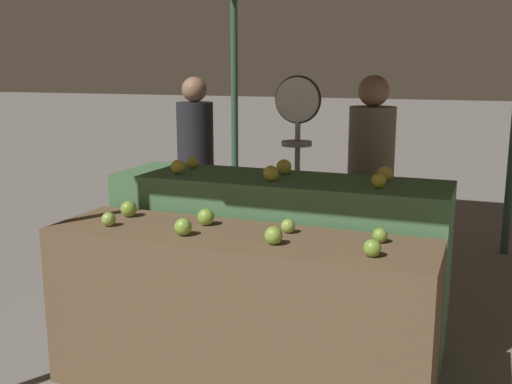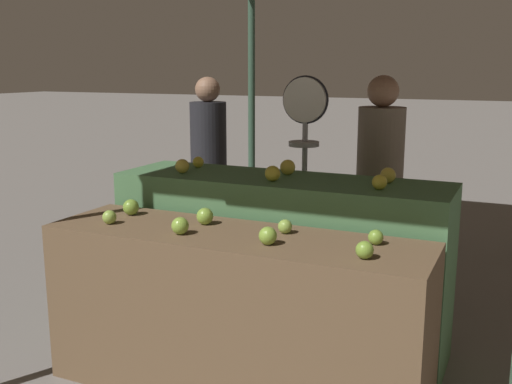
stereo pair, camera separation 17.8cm
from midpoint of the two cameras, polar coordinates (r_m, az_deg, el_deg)
The scene contains 19 objects.
display_counter_front at distance 3.06m, azimuth -3.48°, elevation -11.62°, with size 1.93×0.55×0.84m, color brown.
display_counter_back at distance 3.55m, azimuth 0.58°, elevation -6.73°, with size 1.93×0.55×1.02m, color #4C7A4C.
apple_front_0 at distance 3.16m, azimuth -15.44°, elevation -2.53°, with size 0.07×0.07×0.07m, color #8EB247.
apple_front_1 at distance 2.91m, azimuth -8.70°, elevation -3.32°, with size 0.09×0.09×0.09m, color #84AD3D.
apple_front_2 at distance 2.74m, azimuth -0.18°, elevation -4.18°, with size 0.08×0.08×0.08m, color #84AD3D.
apple_front_3 at distance 2.59m, azimuth 9.09°, elevation -5.31°, with size 0.08×0.08×0.08m, color #7AA338.
apple_front_4 at distance 3.33m, azimuth -13.54°, elevation -1.58°, with size 0.09×0.09×0.09m, color #7AA338.
apple_front_5 at distance 3.09m, azimuth -6.44°, elevation -2.39°, with size 0.09×0.09×0.09m, color #84AD3D.
apple_front_6 at distance 2.93m, azimuth 1.34°, elevation -3.27°, with size 0.07×0.07×0.07m, color #8EB247.
apple_front_7 at distance 2.81m, azimuth 9.95°, elevation -4.10°, with size 0.07×0.07×0.07m, color #7AA338.
apple_back_0 at distance 3.58m, azimuth -8.88°, elevation 2.38°, with size 0.08×0.08×0.08m, color yellow.
apple_back_1 at distance 3.30m, azimuth -0.07°, elevation 1.78°, with size 0.09×0.09×0.09m, color gold.
apple_back_2 at distance 3.16m, azimuth 10.04°, elevation 1.04°, with size 0.08×0.08×0.08m, color gold.
apple_back_3 at distance 3.77m, azimuth -7.44°, elevation 2.79°, with size 0.07×0.07×0.07m, color gold.
apple_back_4 at distance 3.51m, azimuth 1.24°, elevation 2.40°, with size 0.09×0.09×0.09m, color yellow.
apple_back_5 at distance 3.35m, azimuth 10.71°, elevation 1.69°, with size 0.09×0.09×0.09m, color yellow.
produce_scale at distance 3.94m, azimuth 2.65°, elevation 4.95°, with size 0.31×0.20×1.59m.
person_vendor_at_scale at distance 4.15m, azimuth 9.65°, elevation 1.73°, with size 0.36×0.36×1.59m.
person_customer_left at distance 5.02m, azimuth -6.79°, elevation 3.40°, with size 0.37×0.37×1.56m.
Camera 1 is at (1.11, -2.58, 1.63)m, focal length 42.00 mm.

